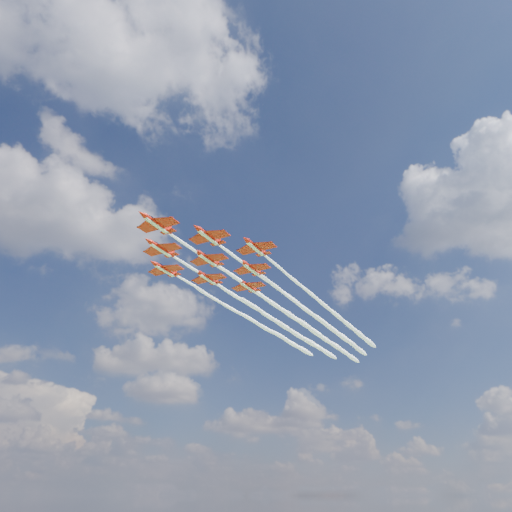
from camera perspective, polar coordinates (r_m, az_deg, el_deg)
The scene contains 9 objects.
jet_lead at distance 155.32m, azimuth -0.29°, elevation -3.90°, with size 78.12×69.77×2.97m.
jet_row2_port at distance 161.45m, azimuth 3.87°, elevation -4.71°, with size 78.12×69.77×2.97m.
jet_row2_starb at distance 167.60m, azimuth -0.68°, elevation -5.57°, with size 78.12×69.77×2.97m.
jet_row3_port at distance 168.39m, azimuth 7.71°, elevation -5.43°, with size 78.12×69.77×2.97m.
jet_row3_centre at distance 173.68m, azimuth 3.20°, elevation -6.26°, with size 78.12×69.77×2.97m.
jet_row3_starb at distance 180.00m, azimuth -1.02°, elevation -7.01°, with size 78.12×69.77×2.97m.
jet_row4_port at distance 180.52m, azimuth 6.82°, elevation -6.88°, with size 78.12×69.77×2.97m.
jet_row4_starb at distance 186.04m, azimuth 2.63°, elevation -7.61°, with size 78.12×69.77×2.97m.
jet_tail at distance 192.79m, azimuth 6.04°, elevation -8.15°, with size 78.12×69.77×2.97m.
Camera 1 is at (-33.45, -122.47, 19.84)m, focal length 35.00 mm.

